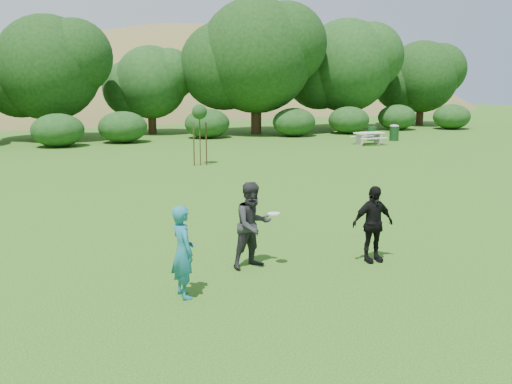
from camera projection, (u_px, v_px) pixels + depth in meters
ground at (307, 266)px, 12.50m from camera, size 120.00×120.00×0.00m
player_teal at (183, 252)px, 10.60m from camera, size 0.49×0.69×1.76m
player_grey at (253, 225)px, 12.28m from camera, size 1.05×0.90×1.88m
player_black at (373, 224)px, 12.68m from camera, size 1.02×0.44×1.73m
trash_can_near at (372, 134)px, 37.26m from camera, size 0.60×0.60×0.90m
frisbee at (274, 214)px, 12.13m from camera, size 0.27×0.27×0.04m
sapling at (199, 114)px, 26.33m from camera, size 0.70×0.70×2.85m
picnic_table at (369, 136)px, 34.92m from camera, size 1.80×1.48×0.76m
trash_can_lidded at (394, 132)px, 37.16m from camera, size 0.60×0.60×1.05m
hillside at (73, 198)px, 76.98m from camera, size 150.00×72.00×52.00m
tree_row at (160, 65)px, 38.82m from camera, size 53.92×10.38×9.62m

